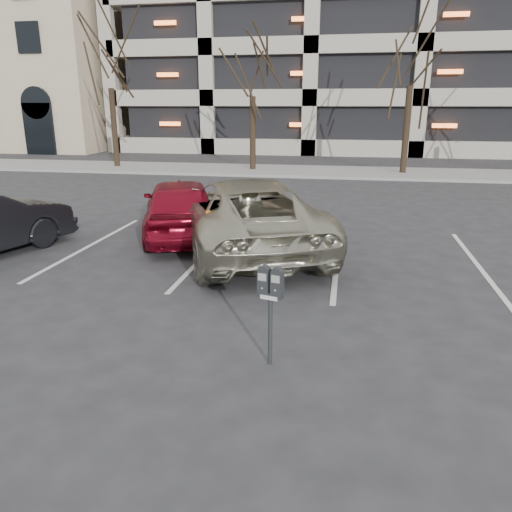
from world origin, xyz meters
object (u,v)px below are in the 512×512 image
at_px(tree_c, 415,26).
at_px(suv_silver, 245,215).
at_px(tree_a, 107,36).
at_px(car_red, 180,207).
at_px(parking_meter, 271,292).
at_px(tree_b, 253,48).

distance_m(tree_c, suv_silver, 15.18).
xyz_separation_m(tree_a, tree_c, (14.00, 0.00, 0.05)).
bearing_deg(car_red, parking_meter, 98.53).
relative_size(tree_b, suv_silver, 1.21).
relative_size(tree_c, car_red, 2.02).
bearing_deg(tree_a, tree_b, 0.00).
distance_m(parking_meter, suv_silver, 5.11).
relative_size(tree_a, tree_b, 1.12).
height_order(tree_a, parking_meter, tree_a).
bearing_deg(tree_c, tree_b, 180.00).
xyz_separation_m(tree_b, suv_silver, (2.37, -13.39, -4.76)).
bearing_deg(tree_a, parking_meter, -59.72).
bearing_deg(suv_silver, tree_b, -103.60).
xyz_separation_m(tree_c, parking_meter, (-3.31, -18.32, -5.30)).
bearing_deg(suv_silver, tree_c, -132.71).
distance_m(suv_silver, car_red, 1.97).
distance_m(tree_b, parking_meter, 19.24).
relative_size(tree_a, car_red, 2.00).
height_order(tree_a, car_red, tree_a).
bearing_deg(parking_meter, tree_a, 135.17).
bearing_deg(car_red, tree_b, -106.86).
relative_size(tree_a, tree_c, 0.99).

